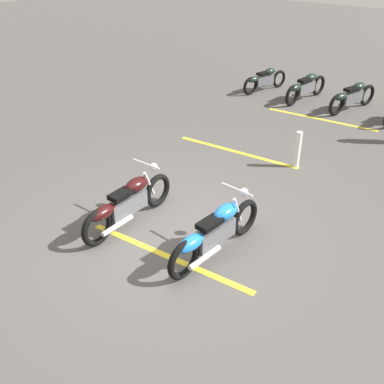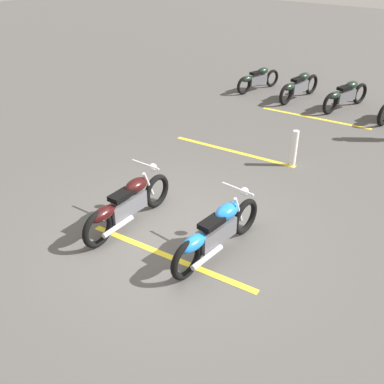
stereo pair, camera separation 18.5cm
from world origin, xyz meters
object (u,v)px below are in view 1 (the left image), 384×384
Objects in this scene: motorcycle_bright_foreground at (214,232)px; motorcycle_row_center at (352,96)px; motorcycle_dark_foreground at (127,203)px; motorcycle_row_far_right at (264,79)px; bollard_post at (297,150)px; motorcycle_row_right at (305,87)px.

motorcycle_row_center is (8.17, 0.76, -0.02)m from motorcycle_bright_foreground.
motorcycle_dark_foreground is 1.17× the size of motorcycle_row_far_right.
motorcycle_row_far_right is 5.60m from bollard_post.
bollard_post is at bearing -159.48° from motorcycle_row_center.
bollard_post is (-4.46, -3.39, 0.02)m from motorcycle_row_far_right.
motorcycle_row_far_right is at bearing 95.13° from motorcycle_row_right.
motorcycle_dark_foreground is 8.46m from motorcycle_row_center.
motorcycle_row_far_right is at bearing 37.23° from bollard_post.
motorcycle_row_center is 3.01m from motorcycle_row_far_right.
motorcycle_row_center is 0.97× the size of motorcycle_row_right.
motorcycle_bright_foreground and motorcycle_dark_foreground have the same top height.
motorcycle_row_far_right is 2.25× the size of bollard_post.
motorcycle_row_center is at bearing 9.87° from motorcycle_bright_foreground.
motorcycle_row_right reaches higher than motorcycle_row_center.
motorcycle_bright_foreground is at bearing -140.36° from motorcycle_row_far_right.
motorcycle_bright_foreground reaches higher than motorcycle_row_far_right.
motorcycle_row_right is (8.18, 2.26, -0.02)m from motorcycle_bright_foreground.
motorcycle_row_center is 1.49m from motorcycle_row_right.
motorcycle_bright_foreground reaches higher than motorcycle_row_right.
motorcycle_bright_foreground is 1.00× the size of motorcycle_dark_foreground.
bollard_post is (4.02, -1.37, -0.04)m from motorcycle_dark_foreground.
motorcycle_row_center reaches higher than motorcycle_row_far_right.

